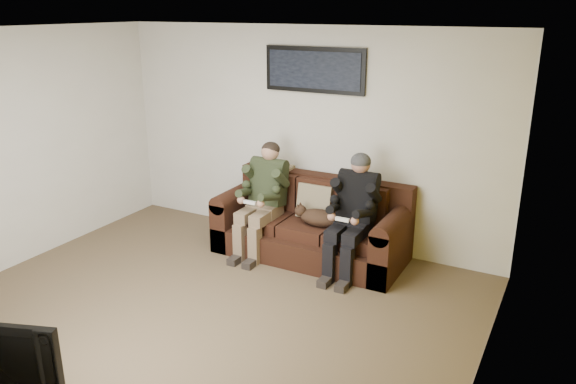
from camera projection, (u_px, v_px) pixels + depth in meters
The scene contains 13 objects.
floor at pixel (197, 317), 5.31m from camera, with size 5.00×5.00×0.00m, color brown.
ceiling at pixel (180, 32), 4.49m from camera, with size 5.00×5.00×0.00m, color silver.
wall_back at pixel (304, 136), 6.78m from camera, with size 5.00×5.00×0.00m, color beige.
wall_left at pixel (2, 153), 6.01m from camera, with size 4.50×4.50×0.00m, color beige.
wall_right at pixel (486, 240), 3.78m from camera, with size 4.50×4.50×0.00m, color beige.
accent_wall_right at pixel (485, 239), 3.78m from camera, with size 4.50×4.50×0.00m, color #AA8E11.
sofa at pixel (313, 227), 6.58m from camera, with size 2.19×0.94×0.89m.
throw_pillow at pixel (315, 202), 6.52m from camera, with size 0.42×0.12×0.40m, color #837356.
throw_blanket at pixel (275, 168), 6.93m from camera, with size 0.45×0.22×0.08m, color tan.
person_left at pixel (263, 192), 6.55m from camera, with size 0.51×0.87×1.29m.
person_right at pixel (353, 208), 6.05m from camera, with size 0.51×0.86×1.30m.
cat at pixel (317, 217), 6.32m from camera, with size 0.66×0.26×0.24m.
framed_poster at pixel (314, 70), 6.44m from camera, with size 1.25×0.05×0.52m.
Camera 1 is at (2.96, -3.70, 2.80)m, focal length 35.00 mm.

